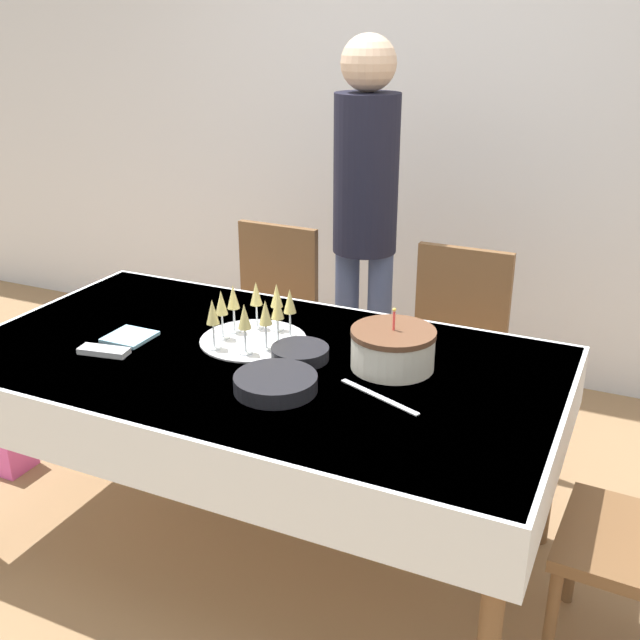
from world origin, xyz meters
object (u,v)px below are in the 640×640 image
at_px(dining_chair_far_left, 268,320).
at_px(dining_chair_far_right, 452,353).
at_px(birthday_cake, 393,349).
at_px(person_standing, 365,202).
at_px(plate_stack_main, 276,383).
at_px(plate_stack_dessert, 300,353).
at_px(champagne_tray, 253,318).

xyz_separation_m(dining_chair_far_left, dining_chair_far_right, (0.88, 0.00, 0.00)).
distance_m(birthday_cake, person_standing, 1.06).
xyz_separation_m(plate_stack_main, person_standing, (-0.20, 1.22, 0.27)).
bearing_deg(dining_chair_far_left, birthday_cake, -40.83).
height_order(dining_chair_far_right, plate_stack_main, dining_chair_far_right).
bearing_deg(plate_stack_dessert, plate_stack_main, -81.88).
distance_m(dining_chair_far_left, birthday_cake, 1.20).
xyz_separation_m(birthday_cake, champagne_tray, (-0.51, -0.00, 0.02)).
bearing_deg(plate_stack_dessert, champagne_tray, 162.40).
bearing_deg(birthday_cake, dining_chair_far_left, 139.17).
bearing_deg(dining_chair_far_right, person_standing, 160.48).
relative_size(plate_stack_main, plate_stack_dessert, 1.33).
bearing_deg(person_standing, plate_stack_dessert, -80.23).
distance_m(dining_chair_far_right, plate_stack_main, 1.12).
distance_m(plate_stack_dessert, person_standing, 1.04).
bearing_deg(person_standing, dining_chair_far_left, -157.76).
bearing_deg(champagne_tray, dining_chair_far_left, 115.85).
bearing_deg(champagne_tray, plate_stack_dessert, -17.60).
distance_m(dining_chair_far_right, plate_stack_dessert, 0.92).
bearing_deg(birthday_cake, champagne_tray, -179.78).
relative_size(champagne_tray, plate_stack_dessert, 1.95).
height_order(champagne_tray, plate_stack_main, champagne_tray).
relative_size(dining_chair_far_right, champagne_tray, 2.54).
bearing_deg(plate_stack_dessert, birthday_cake, 13.18).
bearing_deg(plate_stack_main, birthday_cake, 48.94).
xyz_separation_m(champagne_tray, plate_stack_main, (0.24, -0.30, -0.06)).
xyz_separation_m(dining_chair_far_right, birthday_cake, (-0.00, -0.75, 0.33)).
height_order(dining_chair_far_left, person_standing, person_standing).
height_order(dining_chair_far_right, plate_stack_dessert, dining_chair_far_right).
height_order(birthday_cake, plate_stack_main, birthday_cake).
distance_m(champagne_tray, person_standing, 0.95).
height_order(dining_chair_far_right, birthday_cake, birthday_cake).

